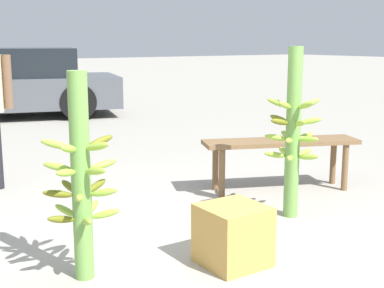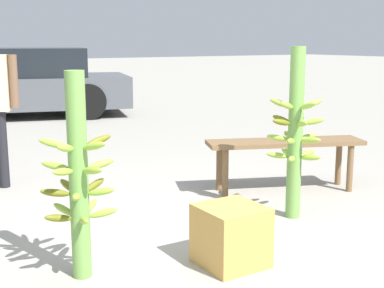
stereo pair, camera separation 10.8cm
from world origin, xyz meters
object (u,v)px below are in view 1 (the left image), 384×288
Objects in this scene: market_bench at (281,148)px; produce_crate at (233,235)px; banana_stalk_center at (293,132)px; banana_stalk_left at (81,178)px; parked_car at (4,84)px.

market_bench is 1.89m from produce_crate.
banana_stalk_left is at bearing -175.26° from banana_stalk_center.
market_bench is at bearing 18.57° from banana_stalk_left.
produce_crate is at bearing -21.33° from banana_stalk_left.
banana_stalk_center reaches higher than market_bench.
banana_stalk_left reaches higher than market_bench.
parked_car is 7.97m from produce_crate.
market_bench is at bearing 37.67° from produce_crate.
banana_stalk_center is at bearing -103.97° from market_bench.
parked_car reaches higher than banana_stalk_left.
banana_stalk_left is at bearing -138.81° from market_bench.
banana_stalk_left is 0.27× the size of parked_car.
banana_stalk_center is 0.85m from market_bench.
banana_stalk_center is 0.30× the size of parked_car.
produce_crate is (0.89, -0.35, -0.44)m from banana_stalk_left.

